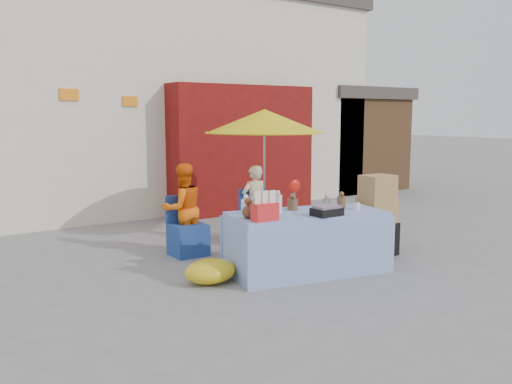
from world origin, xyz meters
TOP-DOWN VIEW (x-y plane):
  - ground at (0.00, 0.00)m, footprint 80.00×80.00m
  - backdrop at (0.52, 7.52)m, footprint 14.00×8.00m
  - market_table at (0.45, 0.03)m, footprint 2.17×1.33m
  - chair_left at (-0.42, 1.64)m, footprint 0.49×0.48m
  - chair_right at (0.83, 1.64)m, footprint 0.49×0.48m
  - vendor_orange at (-0.42, 1.78)m, footprint 0.65×0.51m
  - vendor_beige at (0.83, 1.78)m, footprint 0.45×0.30m
  - umbrella at (1.13, 1.93)m, footprint 1.90×1.90m
  - box_stack at (1.82, 0.11)m, footprint 0.53×0.44m
  - tarp_bundle at (-0.80, 0.31)m, footprint 0.78×0.71m

SIDE VIEW (x-z plane):
  - ground at x=0.00m, z-range 0.00..0.00m
  - tarp_bundle at x=-0.80m, z-range 0.00..0.29m
  - chair_left at x=-0.42m, z-range -0.17..0.68m
  - chair_right at x=0.83m, z-range -0.17..0.68m
  - market_table at x=0.45m, z-range -0.21..1.01m
  - box_stack at x=1.82m, z-range -0.04..1.11m
  - vendor_beige at x=0.83m, z-range 0.00..1.22m
  - vendor_orange at x=-0.42m, z-range 0.00..1.31m
  - umbrella at x=1.13m, z-range 0.85..2.94m
  - backdrop at x=0.52m, z-range -0.80..7.00m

